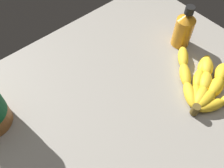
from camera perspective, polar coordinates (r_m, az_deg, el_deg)
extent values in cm
cube|color=gray|center=(64.80, 4.63, -3.35)|extent=(79.42, 67.04, 3.06)
ellipsoid|color=yellow|center=(64.80, 22.23, -4.66)|extent=(8.22, 5.61, 2.86)
ellipsoid|color=yellow|center=(64.71, 20.98, -3.48)|extent=(6.76, 3.80, 3.56)
ellipsoid|color=yellow|center=(68.04, 23.07, -0.61)|extent=(7.26, 4.94, 3.56)
ellipsoid|color=yellow|center=(71.59, 24.27, 2.37)|extent=(7.51, 5.92, 3.56)
ellipsoid|color=yellow|center=(64.78, 19.99, -2.92)|extent=(7.40, 5.53, 3.49)
ellipsoid|color=yellow|center=(68.07, 20.96, 0.49)|extent=(7.47, 6.23, 3.49)
ellipsoid|color=yellow|center=(71.50, 21.23, 3.77)|extent=(7.37, 6.78, 3.49)
ellipsoid|color=yellow|center=(64.99, 19.02, -2.64)|extent=(7.47, 6.43, 2.90)
ellipsoid|color=yellow|center=(68.47, 19.60, 1.15)|extent=(7.63, 5.77, 2.90)
ellipsoid|color=yellow|center=(72.28, 20.73, 4.35)|extent=(7.64, 4.99, 2.90)
ellipsoid|color=yellow|center=(64.79, 17.76, -2.33)|extent=(7.02, 8.06, 2.89)
ellipsoid|color=yellow|center=(68.23, 16.72, 2.11)|extent=(7.46, 7.77, 2.89)
ellipsoid|color=yellow|center=(72.23, 16.29, 6.06)|extent=(7.82, 7.40, 2.89)
cylinder|color=brown|center=(62.32, 18.89, -5.72)|extent=(2.00, 2.00, 3.00)
cylinder|color=orange|center=(74.94, 16.21, 11.58)|extent=(5.35, 5.35, 8.96)
cone|color=orange|center=(71.46, 17.26, 14.81)|extent=(5.35, 5.35, 2.14)
cylinder|color=black|center=(70.19, 17.70, 16.12)|extent=(2.52, 2.52, 2.12)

